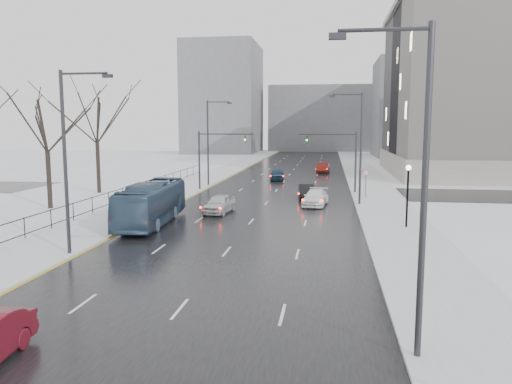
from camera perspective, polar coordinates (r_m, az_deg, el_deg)
The scene contains 25 objects.
road at distance 65.58m, azimuth 3.36°, elevation 1.39°, with size 16.00×150.00×0.04m, color black.
cross_road at distance 53.72m, azimuth 2.25°, elevation 0.02°, with size 130.00×10.00×0.04m, color black.
sidewalk_left at distance 67.29m, azimuth -5.58°, elevation 1.58°, with size 5.00×150.00×0.16m, color silver.
sidewalk_right at distance 65.51m, azimuth 12.55°, elevation 1.27°, with size 5.00×150.00×0.16m, color silver.
park_strip at distance 70.18m, azimuth -13.14°, elevation 1.64°, with size 14.00×150.00×0.12m, color white.
tree_park_d at distance 46.00m, azimuth -22.42°, elevation -1.86°, with size 8.75×8.75×12.50m, color black, non-canonical shape.
tree_park_e at distance 54.90m, azimuth -17.47°, elevation -0.18°, with size 9.45×9.45×13.50m, color black, non-canonical shape.
iron_fence at distance 40.09m, azimuth -19.48°, elevation -1.73°, with size 0.06×70.00×1.30m.
streetlight_r_near at distance 15.24m, azimuth 17.90°, elevation 1.63°, with size 2.95×0.25×10.00m.
streetlight_r_mid at distance 45.05m, azimuth 11.62°, elevation 5.56°, with size 2.95×0.25×10.00m.
streetlight_l_near at distance 28.55m, azimuth -20.63°, elevation 4.13°, with size 2.95×0.25×10.00m.
streetlight_l_far at distance 58.62m, azimuth -5.31°, elevation 6.12°, with size 2.95×0.25×10.00m.
lamppost_r_mid at distance 35.61m, azimuth 16.96°, elevation 0.56°, with size 0.36×0.36×4.28m.
mast_signal_right at distance 53.06m, azimuth 10.18°, elevation 4.25°, with size 6.10×0.33×6.50m.
mast_signal_left at distance 54.59m, azimuth -5.42°, elevation 4.42°, with size 6.10×0.33×6.50m.
no_uturn_sign at distance 49.32m, azimuth 12.46°, elevation 1.83°, with size 0.60×0.06×2.70m.
bldg_far_right at distance 122.08m, azimuth 19.13°, elevation 9.02°, with size 24.00×20.00×22.00m, color slate.
bldg_far_left at distance 133.03m, azimuth -3.73°, elevation 10.56°, with size 18.00×22.00×28.00m, color slate.
bldg_far_center at distance 144.97m, azimuth 7.77°, elevation 8.29°, with size 30.00×18.00×18.00m, color slate.
bus at distance 36.83m, azimuth -11.82°, elevation -1.25°, with size 2.51×10.75×2.99m, color #36506A.
sedan_center_near at distance 40.66m, azimuth -4.20°, elevation -1.34°, with size 1.78×4.43×1.51m, color silver.
sedan_right_near at distance 48.78m, azimuth 5.76°, elevation 0.06°, with size 1.46×4.19×1.38m, color black.
sedan_right_far at distance 44.73m, azimuth 6.81°, elevation -0.64°, with size 1.95×4.80×1.39m, color white.
sedan_center_far at distance 64.99m, azimuth 2.43°, elevation 2.02°, with size 1.76×4.37×1.49m, color #19344C.
sedan_right_distant at distance 75.87m, azimuth 7.68°, elevation 2.76°, with size 1.58×4.54×1.49m, color maroon.
Camera 1 is at (5.62, -4.95, 7.11)m, focal length 35.00 mm.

